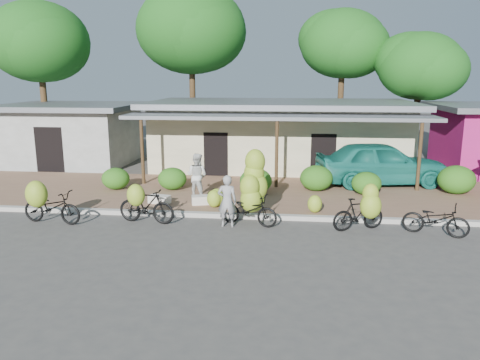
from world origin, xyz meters
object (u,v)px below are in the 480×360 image
at_px(bike_center, 252,195).
at_px(sack_far, 160,199).
at_px(bystander, 197,176).
at_px(tree_far_center, 188,28).
at_px(teal_van, 380,163).
at_px(bike_left, 145,204).
at_px(bike_far_right, 436,219).
at_px(bike_far_left, 49,205).
at_px(tree_back_left, 37,40).
at_px(tree_near_right, 416,64).
at_px(vendor, 227,201).
at_px(tree_center_right, 340,42).
at_px(bike_right, 362,211).
at_px(sack_near, 204,200).

xyz_separation_m(bike_center, sack_far, (-3.43, 1.55, -0.65)).
bearing_deg(bystander, tree_far_center, -58.69).
height_order(bike_center, teal_van, bike_center).
relative_size(bike_left, bystander, 1.15).
bearing_deg(tree_far_center, bike_far_right, -55.32).
distance_m(tree_far_center, bike_far_right, 19.70).
bearing_deg(bike_far_left, teal_van, -52.36).
bearing_deg(bike_far_left, tree_back_left, 37.01).
height_order(tree_near_right, bystander, tree_near_right).
bearing_deg(sack_far, vendor, -36.79).
distance_m(tree_center_right, teal_van, 11.12).
relative_size(bike_right, sack_near, 2.04).
distance_m(bike_left, bystander, 3.11).
bearing_deg(vendor, bystander, -62.52).
relative_size(bike_far_left, bike_right, 1.20).
xyz_separation_m(sack_far, bystander, (1.20, 0.88, 0.70)).
distance_m(bike_left, bike_far_right, 8.76).
height_order(bike_far_right, sack_far, bike_far_right).
distance_m(tree_far_center, tree_center_right, 9.05).
height_order(tree_far_center, vendor, tree_far_center).
relative_size(tree_far_center, bike_center, 4.24).
bearing_deg(sack_near, teal_van, 29.48).
height_order(tree_far_center, teal_van, tree_far_center).
distance_m(tree_far_center, bystander, 14.00).
bearing_deg(vendor, tree_far_center, -74.00).
xyz_separation_m(sack_near, sack_far, (-1.60, -0.06, -0.01)).
height_order(sack_far, teal_van, teal_van).
height_order(bike_center, bystander, bike_center).
xyz_separation_m(tree_near_right, bystander, (-10.18, -10.62, -4.24)).
relative_size(tree_far_center, teal_van, 1.84).
height_order(bystander, teal_van, teal_van).
xyz_separation_m(bike_center, bike_far_right, (5.45, -0.63, -0.43)).
relative_size(tree_center_right, sack_near, 9.95).
bearing_deg(tree_far_center, bystander, -76.90).
xyz_separation_m(tree_far_center, bike_far_right, (10.50, -15.17, -6.90)).
distance_m(tree_far_center, bike_far_left, 16.86).
height_order(bike_right, bystander, bystander).
bearing_deg(bike_left, bike_right, -81.73).
height_order(tree_back_left, bike_center, tree_back_left).
bearing_deg(tree_back_left, sack_near, -41.53).
relative_size(tree_near_right, bike_center, 2.99).
xyz_separation_m(bike_far_right, vendor, (-6.16, 0.14, 0.33)).
bearing_deg(tree_back_left, bike_far_left, -61.33).
distance_m(tree_center_right, bike_right, 16.69).
bearing_deg(tree_far_center, sack_far, -82.89).
distance_m(bike_far_right, vendor, 6.17).
bearing_deg(bike_far_right, bike_right, 108.40).
xyz_separation_m(bike_far_left, bystander, (4.04, 3.28, 0.34)).
relative_size(tree_back_left, vendor, 5.30).
bearing_deg(tree_center_right, bike_far_right, -84.54).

